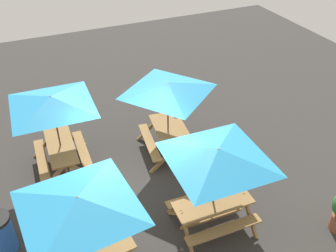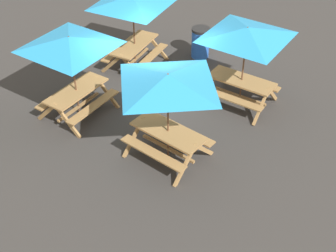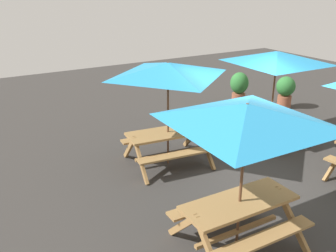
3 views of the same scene
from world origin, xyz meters
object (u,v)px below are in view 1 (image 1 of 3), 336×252
picnic_table_0 (79,209)px  picnic_table_3 (52,107)px  picnic_table_1 (217,160)px  trash_bin_blue (0,234)px  picnic_table_2 (168,93)px

picnic_table_0 → picnic_table_3: 3.64m
picnic_table_0 → picnic_table_3: bearing=-97.6°
picnic_table_0 → picnic_table_1: 2.90m
picnic_table_1 → trash_bin_blue: 4.89m
picnic_table_3 → trash_bin_blue: (1.72, 2.22, -1.49)m
picnic_table_1 → trash_bin_blue: (4.49, -1.23, -1.49)m
picnic_table_2 → trash_bin_blue: (4.66, 1.72, -1.49)m
picnic_table_2 → picnic_table_3: bearing=-92.7°
picnic_table_1 → trash_bin_blue: bearing=-13.9°
picnic_table_0 → trash_bin_blue: picnic_table_0 is taller
picnic_table_2 → picnic_table_3: size_ratio=0.83×
picnic_table_2 → trash_bin_blue: bearing=-62.8°
picnic_table_0 → picnic_table_1: size_ratio=1.00×
picnic_table_3 → picnic_table_2: bearing=81.8°
picnic_table_0 → picnic_table_3: same height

